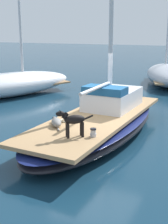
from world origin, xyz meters
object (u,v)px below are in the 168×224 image
(coiled_rope, at_px, (66,120))
(moored_boat_far_astern, at_px, (166,75))
(sailboat_main, at_px, (98,125))
(dog_grey, at_px, (56,122))
(moored_boat_port_side, at_px, (11,84))
(dog_black, at_px, (73,121))
(deck_winch, at_px, (93,133))

(coiled_rope, relative_size, moored_boat_far_astern, 0.05)
(sailboat_main, bearing_deg, dog_grey, -112.76)
(dog_grey, height_order, moored_boat_far_astern, moored_boat_far_astern)
(moored_boat_far_astern, bearing_deg, sailboat_main, -90.28)
(dog_grey, relative_size, coiled_rope, 2.47)
(dog_grey, height_order, moored_boat_port_side, moored_boat_port_side)
(moored_boat_port_side, bearing_deg, coiled_rope, -39.39)
(dog_grey, relative_size, moored_boat_port_side, 0.10)
(dog_black, xyz_separation_m, moored_boat_port_side, (-6.54, 5.81, -0.47))
(dog_black, xyz_separation_m, deck_winch, (0.44, 0.24, -0.32))
(sailboat_main, relative_size, coiled_rope, 22.58)
(sailboat_main, distance_m, dog_grey, 1.66)
(moored_boat_port_side, bearing_deg, dog_black, -41.64)
(sailboat_main, distance_m, deck_winch, 2.00)
(deck_winch, xyz_separation_m, moored_boat_far_astern, (-0.61, 12.30, -0.15))
(dog_black, xyz_separation_m, moored_boat_far_astern, (-0.17, 12.55, -0.47))
(dog_grey, relative_size, moored_boat_far_astern, 0.12)
(coiled_rope, bearing_deg, moored_boat_far_astern, 86.76)
(coiled_rope, relative_size, moored_boat_port_side, 0.04)
(sailboat_main, relative_size, moored_boat_port_side, 0.90)
(sailboat_main, distance_m, moored_boat_port_side, 7.34)
(sailboat_main, distance_m, dog_black, 2.23)
(dog_black, distance_m, moored_boat_far_astern, 12.56)
(dog_black, height_order, deck_winch, dog_black)
(deck_winch, relative_size, moored_boat_far_astern, 0.03)
(sailboat_main, xyz_separation_m, coiled_rope, (-0.60, -0.97, 0.35))
(deck_winch, height_order, moored_boat_far_astern, moored_boat_far_astern)
(sailboat_main, xyz_separation_m, moored_boat_far_astern, (0.05, 10.46, 0.28))
(sailboat_main, xyz_separation_m, moored_boat_port_side, (-6.32, 3.72, 0.27))
(dog_black, relative_size, moored_boat_port_side, 0.09)
(moored_boat_port_side, bearing_deg, dog_grey, -42.38)
(deck_winch, xyz_separation_m, coiled_rope, (-1.25, 0.87, -0.08))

